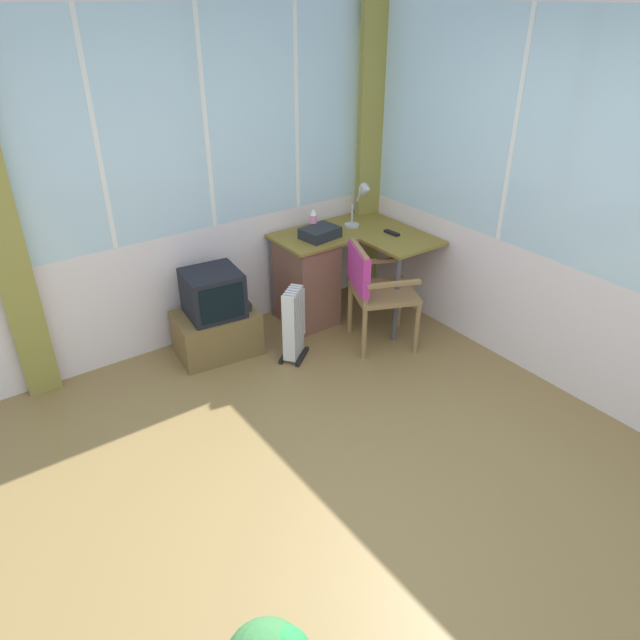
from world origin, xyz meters
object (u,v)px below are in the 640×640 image
at_px(desk_lamp, 363,198).
at_px(tv_remote, 392,233).
at_px(paper_tray, 320,233).
at_px(space_heater, 294,323).
at_px(wooden_armchair, 371,282).
at_px(spray_bottle, 313,221).
at_px(desk, 312,276).
at_px(tv_on_stand, 216,318).

bearing_deg(desk_lamp, tv_remote, -74.89).
xyz_separation_m(paper_tray, space_heater, (-0.52, -0.38, -0.52)).
height_order(desk_lamp, wooden_armchair, desk_lamp).
distance_m(spray_bottle, paper_tray, 0.15).
relative_size(desk, spray_bottle, 5.33).
height_order(desk_lamp, space_heater, desk_lamp).
distance_m(tv_remote, tv_on_stand, 1.65).
bearing_deg(wooden_armchair, tv_on_stand, 150.89).
bearing_deg(desk, spray_bottle, 48.99).
distance_m(desk_lamp, wooden_armchair, 0.85).
xyz_separation_m(tv_remote, space_heater, (-1.07, -0.10, -0.48)).
xyz_separation_m(desk, desk_lamp, (0.52, -0.03, 0.61)).
distance_m(tv_remote, paper_tray, 0.62).
bearing_deg(spray_bottle, tv_on_stand, -174.33).
xyz_separation_m(desk, tv_remote, (0.60, -0.33, 0.37)).
xyz_separation_m(desk_lamp, paper_tray, (-0.47, -0.01, -0.21)).
bearing_deg(paper_tray, space_heater, -144.01).
xyz_separation_m(wooden_armchair, tv_on_stand, (-1.09, 0.60, -0.25)).
xyz_separation_m(spray_bottle, tv_on_stand, (-1.03, -0.10, -0.56)).
relative_size(desk, paper_tray, 3.84).
distance_m(desk, tv_on_stand, 0.96).
distance_m(tv_remote, spray_bottle, 0.68).
bearing_deg(space_heater, desk_lamp, 21.72).
relative_size(tv_on_stand, space_heater, 1.20).
xyz_separation_m(spray_bottle, space_heater, (-0.55, -0.51, -0.58)).
bearing_deg(paper_tray, wooden_armchair, -81.82).
height_order(tv_remote, tv_on_stand, tv_remote).
distance_m(paper_tray, tv_on_stand, 1.12).
distance_m(wooden_armchair, space_heater, 0.69).
bearing_deg(tv_on_stand, paper_tray, -1.62).
xyz_separation_m(desk, spray_bottle, (0.08, 0.09, 0.46)).
bearing_deg(spray_bottle, desk_lamp, -14.60).
xyz_separation_m(tv_remote, paper_tray, (-0.55, 0.29, 0.03)).
relative_size(desk, tv_remote, 7.67).
relative_size(desk_lamp, space_heater, 0.65).
bearing_deg(space_heater, paper_tray, 35.99).
xyz_separation_m(desk_lamp, wooden_armchair, (-0.39, -0.59, -0.47)).
bearing_deg(desk_lamp, wooden_armchair, -123.09).
xyz_separation_m(tv_remote, tv_on_stand, (-1.55, 0.31, -0.47)).
bearing_deg(tv_remote, wooden_armchair, -153.06).
bearing_deg(wooden_armchair, desk, 102.31).
relative_size(desk_lamp, paper_tray, 1.30).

